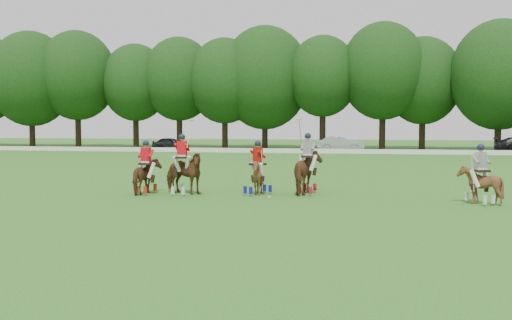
% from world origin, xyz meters
% --- Properties ---
extents(ground, '(180.00, 180.00, 0.00)m').
position_xyz_m(ground, '(0.00, 0.00, 0.00)').
color(ground, '#2F611B').
rests_on(ground, ground).
extents(tree_line, '(117.98, 14.32, 14.75)m').
position_xyz_m(tree_line, '(0.26, 48.05, 8.23)').
color(tree_line, black).
rests_on(tree_line, ground).
extents(boundary_rail, '(120.00, 0.10, 0.44)m').
position_xyz_m(boundary_rail, '(0.00, 38.00, 0.22)').
color(boundary_rail, white).
rests_on(boundary_rail, ground).
extents(car_left, '(4.09, 1.73, 1.38)m').
position_xyz_m(car_left, '(-16.26, 42.50, 0.69)').
color(car_left, black).
rests_on(car_left, ground).
extents(car_mid, '(4.92, 2.24, 1.57)m').
position_xyz_m(car_mid, '(2.26, 42.50, 0.78)').
color(car_mid, '#AEAEB3').
rests_on(car_mid, ground).
extents(polo_red_a, '(1.03, 1.66, 2.13)m').
position_xyz_m(polo_red_a, '(-3.52, 4.01, 0.76)').
color(polo_red_a, '#502B15').
rests_on(polo_red_a, ground).
extents(polo_red_b, '(1.75, 1.52, 2.93)m').
position_xyz_m(polo_red_b, '(-2.09, 4.21, 0.87)').
color(polo_red_b, '#502B15').
rests_on(polo_red_b, ground).
extents(polo_red_c, '(1.67, 1.69, 2.13)m').
position_xyz_m(polo_red_c, '(0.87, 4.64, 0.75)').
color(polo_red_c, '#502B15').
rests_on(polo_red_c, ground).
extents(polo_stripe_a, '(1.29, 2.09, 2.97)m').
position_xyz_m(polo_stripe_a, '(2.77, 5.27, 0.89)').
color(polo_stripe_a, '#502B15').
rests_on(polo_stripe_a, ground).
extents(polo_stripe_b, '(1.52, 1.58, 2.09)m').
position_xyz_m(polo_stripe_b, '(8.93, 3.53, 0.73)').
color(polo_stripe_b, '#502B15').
rests_on(polo_stripe_b, ground).
extents(polo_ball, '(0.09, 0.09, 0.09)m').
position_xyz_m(polo_ball, '(1.51, 3.63, 0.04)').
color(polo_ball, white).
rests_on(polo_ball, ground).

